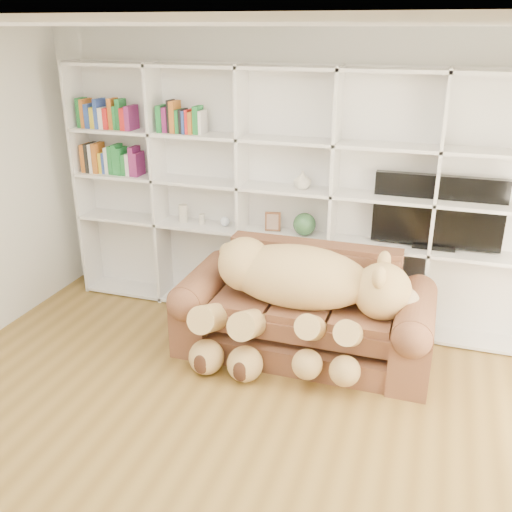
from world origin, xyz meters
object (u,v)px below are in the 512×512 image
(teddy_bear, at_px, (296,292))
(tv, at_px, (438,213))
(sofa, at_px, (305,316))
(gift_box, at_px, (405,352))

(teddy_bear, relative_size, tv, 1.62)
(sofa, height_order, gift_box, sofa)
(teddy_bear, xyz_separation_m, tv, (1.04, 0.86, 0.53))
(sofa, xyz_separation_m, tv, (1.00, 0.67, 0.84))
(teddy_bear, distance_m, tv, 1.45)
(gift_box, bearing_deg, sofa, -176.90)
(gift_box, distance_m, tv, 1.25)
(gift_box, bearing_deg, tv, 78.72)
(teddy_bear, distance_m, gift_box, 1.09)
(sofa, height_order, teddy_bear, teddy_bear)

